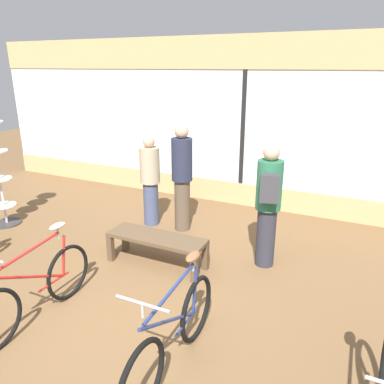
# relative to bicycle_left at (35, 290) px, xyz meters

# --- Properties ---
(ground_plane) EXTENTS (24.00, 24.00, 0.00)m
(ground_plane) POSITION_rel_bicycle_left_xyz_m (0.84, 0.50, -0.38)
(ground_plane) COLOR brown
(shop_back_wall) EXTENTS (12.00, 0.08, 3.20)m
(shop_back_wall) POSITION_rel_bicycle_left_xyz_m (0.84, 4.43, 1.26)
(shop_back_wall) COLOR tan
(shop_back_wall) RESTS_ON ground_plane
(bicycle_left) EXTENTS (0.46, 1.68, 1.01)m
(bicycle_left) POSITION_rel_bicycle_left_xyz_m (0.00, 0.00, 0.00)
(bicycle_left) COLOR black
(bicycle_left) RESTS_ON ground_plane
(bicycle_right) EXTENTS (0.46, 1.69, 1.02)m
(bicycle_right) POSITION_rel_bicycle_left_xyz_m (1.68, 0.01, 0.00)
(bicycle_right) COLOR black
(bicycle_right) RESTS_ON ground_plane
(accessory_rack) EXTENTS (0.48, 0.48, 1.90)m
(accessory_rack) POSITION_rel_bicycle_left_xyz_m (-2.58, 1.70, 0.39)
(accessory_rack) COLOR #333333
(accessory_rack) RESTS_ON ground_plane
(display_bench) EXTENTS (1.40, 0.44, 0.44)m
(display_bench) POSITION_rel_bicycle_left_xyz_m (0.56, 1.60, -0.02)
(display_bench) COLOR brown
(display_bench) RESTS_ON ground_plane
(customer_near_rack) EXTENTS (0.41, 0.54, 1.72)m
(customer_near_rack) POSITION_rel_bicycle_left_xyz_m (1.92, 2.25, 0.55)
(customer_near_rack) COLOR #2D2D38
(customer_near_rack) RESTS_ON ground_plane
(customer_by_window) EXTENTS (0.45, 0.45, 1.79)m
(customer_by_window) POSITION_rel_bicycle_left_xyz_m (0.33, 2.85, 0.57)
(customer_by_window) COLOR brown
(customer_by_window) RESTS_ON ground_plane
(customer_mid_floor) EXTENTS (0.48, 0.48, 1.57)m
(customer_mid_floor) POSITION_rel_bicycle_left_xyz_m (-0.26, 2.81, 0.44)
(customer_mid_floor) COLOR #424C6B
(customer_mid_floor) RESTS_ON ground_plane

